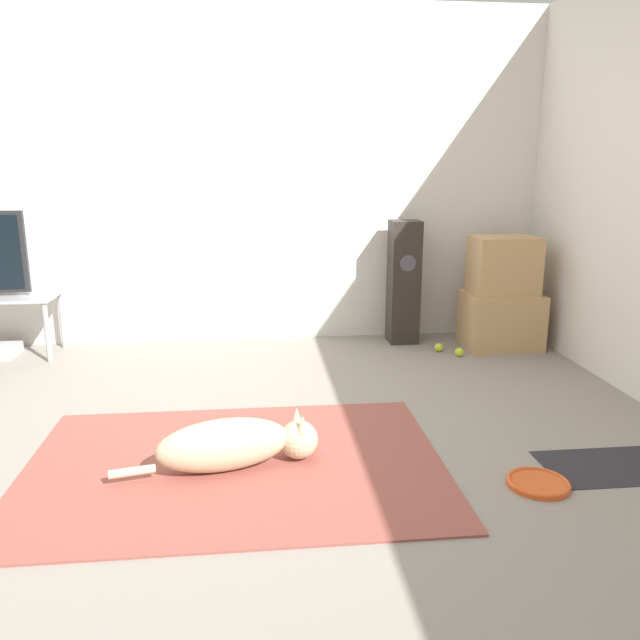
# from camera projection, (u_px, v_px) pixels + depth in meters

# --- Properties ---
(ground_plane) EXTENTS (12.00, 12.00, 0.00)m
(ground_plane) POSITION_uv_depth(u_px,v_px,m) (196.00, 454.00, 3.04)
(ground_plane) COLOR gray
(wall_back) EXTENTS (8.00, 0.06, 2.55)m
(wall_back) POSITION_uv_depth(u_px,v_px,m) (212.00, 178.00, 4.76)
(wall_back) COLOR silver
(wall_back) RESTS_ON ground_plane
(area_rug) EXTENTS (1.95, 1.37, 0.01)m
(area_rug) POSITION_uv_depth(u_px,v_px,m) (235.00, 465.00, 2.92)
(area_rug) COLOR #934C42
(area_rug) RESTS_ON ground_plane
(dog) EXTENTS (0.94, 0.33, 0.24)m
(dog) POSITION_uv_depth(u_px,v_px,m) (237.00, 444.00, 2.86)
(dog) COLOR beige
(dog) RESTS_ON area_rug
(frisbee) EXTENTS (0.27, 0.27, 0.03)m
(frisbee) POSITION_uv_depth(u_px,v_px,m) (538.00, 483.00, 2.74)
(frisbee) COLOR #DB511E
(frisbee) RESTS_ON ground_plane
(cardboard_box_lower) EXTENTS (0.57, 0.41, 0.42)m
(cardboard_box_lower) POSITION_uv_depth(u_px,v_px,m) (501.00, 320.00, 4.79)
(cardboard_box_lower) COLOR tan
(cardboard_box_lower) RESTS_ON ground_plane
(cardboard_box_upper) EXTENTS (0.48, 0.34, 0.43)m
(cardboard_box_upper) POSITION_uv_depth(u_px,v_px,m) (504.00, 265.00, 4.69)
(cardboard_box_upper) COLOR tan
(cardboard_box_upper) RESTS_ON cardboard_box_lower
(floor_speaker) EXTENTS (0.23, 0.23, 0.96)m
(floor_speaker) POSITION_uv_depth(u_px,v_px,m) (404.00, 282.00, 4.88)
(floor_speaker) COLOR #2D2823
(floor_speaker) RESTS_ON ground_plane
(tennis_ball_by_boxes) EXTENTS (0.07, 0.07, 0.07)m
(tennis_ball_by_boxes) POSITION_uv_depth(u_px,v_px,m) (439.00, 347.00, 4.71)
(tennis_ball_by_boxes) COLOR #C6E033
(tennis_ball_by_boxes) RESTS_ON ground_plane
(tennis_ball_near_speaker) EXTENTS (0.07, 0.07, 0.07)m
(tennis_ball_near_speaker) POSITION_uv_depth(u_px,v_px,m) (459.00, 352.00, 4.59)
(tennis_ball_near_speaker) COLOR #C6E033
(tennis_ball_near_speaker) RESTS_ON ground_plane
(door_mat) EXTENTS (0.77, 0.38, 0.01)m
(door_mat) POSITION_uv_depth(u_px,v_px,m) (625.00, 465.00, 2.92)
(door_mat) COLOR #28282D
(door_mat) RESTS_ON ground_plane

